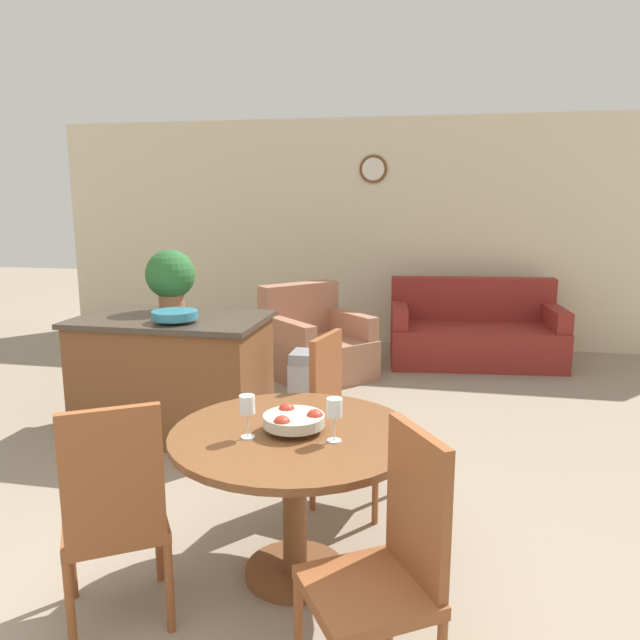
{
  "coord_description": "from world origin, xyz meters",
  "views": [
    {
      "loc": [
        0.91,
        -1.9,
        1.8
      ],
      "look_at": [
        0.04,
        2.34,
        0.93
      ],
      "focal_mm": 35.0,
      "sensor_mm": 36.0,
      "label": 1
    }
  ],
  "objects_px": {
    "dining_chair_near_left": "(114,509)",
    "dining_chair_far_side": "(343,414)",
    "fruit_bowl": "(294,420)",
    "wine_glass_left": "(247,407)",
    "dining_table": "(294,465)",
    "kitchen_island": "(174,375)",
    "potted_plant": "(170,277)",
    "teal_bowl": "(175,315)",
    "wine_glass_right": "(334,410)",
    "couch": "(474,335)",
    "armchair": "(315,347)",
    "trash_bin": "(311,394)",
    "dining_chair_near_right": "(389,559)"
  },
  "relations": [
    {
      "from": "dining_chair_near_left",
      "to": "dining_chair_far_side",
      "type": "xyz_separation_m",
      "value": [
        0.73,
        1.31,
        0.0
      ]
    },
    {
      "from": "fruit_bowl",
      "to": "wine_glass_left",
      "type": "relative_size",
      "value": 1.43
    },
    {
      "from": "dining_table",
      "to": "kitchen_island",
      "type": "bearing_deg",
      "value": 129.73
    },
    {
      "from": "dining_chair_far_side",
      "to": "potted_plant",
      "type": "bearing_deg",
      "value": -111.47
    },
    {
      "from": "dining_table",
      "to": "teal_bowl",
      "type": "height_order",
      "value": "teal_bowl"
    },
    {
      "from": "dining_chair_far_side",
      "to": "wine_glass_right",
      "type": "distance_m",
      "value": 0.95
    },
    {
      "from": "dining_table",
      "to": "couch",
      "type": "relative_size",
      "value": 0.61
    },
    {
      "from": "wine_glass_left",
      "to": "armchair",
      "type": "distance_m",
      "value": 3.51
    },
    {
      "from": "dining_chair_far_side",
      "to": "armchair",
      "type": "xyz_separation_m",
      "value": [
        -0.71,
        2.52,
        -0.23
      ]
    },
    {
      "from": "fruit_bowl",
      "to": "teal_bowl",
      "type": "distance_m",
      "value": 1.9
    },
    {
      "from": "kitchen_island",
      "to": "armchair",
      "type": "xyz_separation_m",
      "value": [
        0.74,
        1.7,
        -0.15
      ]
    },
    {
      "from": "wine_glass_left",
      "to": "kitchen_island",
      "type": "relative_size",
      "value": 0.14
    },
    {
      "from": "dining_table",
      "to": "fruit_bowl",
      "type": "relative_size",
      "value": 4.04
    },
    {
      "from": "fruit_bowl",
      "to": "kitchen_island",
      "type": "relative_size",
      "value": 0.2
    },
    {
      "from": "dining_chair_near_left",
      "to": "dining_chair_far_side",
      "type": "bearing_deg",
      "value": 28.39
    },
    {
      "from": "kitchen_island",
      "to": "trash_bin",
      "type": "xyz_separation_m",
      "value": [
        1.04,
        0.14,
        -0.13
      ]
    },
    {
      "from": "fruit_bowl",
      "to": "armchair",
      "type": "xyz_separation_m",
      "value": [
        -0.61,
        3.32,
        -0.48
      ]
    },
    {
      "from": "potted_plant",
      "to": "dining_table",
      "type": "bearing_deg",
      "value": -51.91
    },
    {
      "from": "dining_chair_far_side",
      "to": "couch",
      "type": "relative_size",
      "value": 0.53
    },
    {
      "from": "dining_chair_far_side",
      "to": "trash_bin",
      "type": "relative_size",
      "value": 1.54
    },
    {
      "from": "kitchen_island",
      "to": "couch",
      "type": "height_order",
      "value": "kitchen_island"
    },
    {
      "from": "dining_table",
      "to": "dining_chair_far_side",
      "type": "distance_m",
      "value": 0.81
    },
    {
      "from": "wine_glass_right",
      "to": "dining_chair_near_right",
      "type": "bearing_deg",
      "value": -61.78
    },
    {
      "from": "armchair",
      "to": "dining_table",
      "type": "bearing_deg",
      "value": -126.12
    },
    {
      "from": "kitchen_island",
      "to": "couch",
      "type": "bearing_deg",
      "value": 47.99
    },
    {
      "from": "dining_table",
      "to": "wine_glass_right",
      "type": "bearing_deg",
      "value": -20.86
    },
    {
      "from": "potted_plant",
      "to": "armchair",
      "type": "bearing_deg",
      "value": 60.73
    },
    {
      "from": "wine_glass_right",
      "to": "potted_plant",
      "type": "distance_m",
      "value": 2.55
    },
    {
      "from": "wine_glass_right",
      "to": "dining_chair_near_left",
      "type": "bearing_deg",
      "value": -153.12
    },
    {
      "from": "dining_chair_near_right",
      "to": "couch",
      "type": "xyz_separation_m",
      "value": [
        0.48,
        4.85,
        -0.24
      ]
    },
    {
      "from": "couch",
      "to": "potted_plant",
      "type": "bearing_deg",
      "value": -142.1
    },
    {
      "from": "teal_bowl",
      "to": "potted_plant",
      "type": "bearing_deg",
      "value": 117.47
    },
    {
      "from": "fruit_bowl",
      "to": "wine_glass_left",
      "type": "height_order",
      "value": "wine_glass_left"
    },
    {
      "from": "trash_bin",
      "to": "kitchen_island",
      "type": "bearing_deg",
      "value": -172.23
    },
    {
      "from": "dining_chair_near_right",
      "to": "trash_bin",
      "type": "distance_m",
      "value": 2.55
    },
    {
      "from": "wine_glass_left",
      "to": "kitchen_island",
      "type": "height_order",
      "value": "wine_glass_left"
    },
    {
      "from": "potted_plant",
      "to": "trash_bin",
      "type": "distance_m",
      "value": 1.42
    },
    {
      "from": "fruit_bowl",
      "to": "couch",
      "type": "bearing_deg",
      "value": 76.93
    },
    {
      "from": "teal_bowl",
      "to": "potted_plant",
      "type": "height_order",
      "value": "potted_plant"
    },
    {
      "from": "armchair",
      "to": "dining_chair_far_side",
      "type": "bearing_deg",
      "value": -120.91
    },
    {
      "from": "dining_table",
      "to": "wine_glass_right",
      "type": "relative_size",
      "value": 5.79
    },
    {
      "from": "dining_table",
      "to": "dining_chair_near_right",
      "type": "distance_m",
      "value": 0.81
    },
    {
      "from": "dining_chair_far_side",
      "to": "fruit_bowl",
      "type": "bearing_deg",
      "value": 5.95
    },
    {
      "from": "fruit_bowl",
      "to": "wine_glass_right",
      "type": "relative_size",
      "value": 1.43
    },
    {
      "from": "dining_chair_far_side",
      "to": "potted_plant",
      "type": "xyz_separation_m",
      "value": [
        -1.54,
        1.04,
        0.64
      ]
    },
    {
      "from": "wine_glass_left",
      "to": "fruit_bowl",
      "type": "bearing_deg",
      "value": 31.96
    },
    {
      "from": "fruit_bowl",
      "to": "kitchen_island",
      "type": "height_order",
      "value": "kitchen_island"
    },
    {
      "from": "dining_chair_far_side",
      "to": "teal_bowl",
      "type": "distance_m",
      "value": 1.53
    },
    {
      "from": "fruit_bowl",
      "to": "dining_table",
      "type": "bearing_deg",
      "value": -142.15
    },
    {
      "from": "dining_chair_near_right",
      "to": "wine_glass_right",
      "type": "height_order",
      "value": "dining_chair_near_right"
    }
  ]
}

